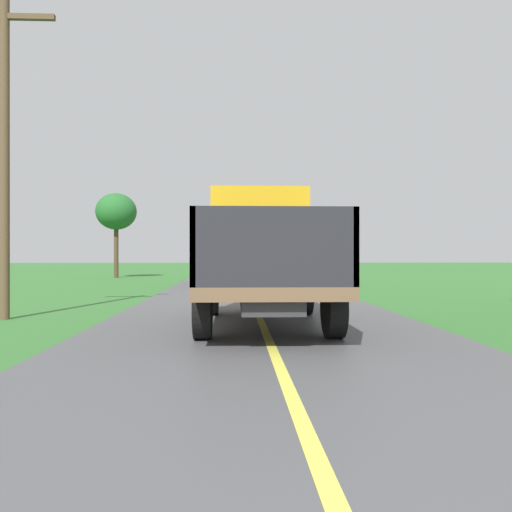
{
  "coord_description": "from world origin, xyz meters",
  "views": [
    {
      "loc": [
        -0.54,
        0.4,
        1.41
      ],
      "look_at": [
        -0.07,
        11.59,
        1.4
      ],
      "focal_mm": 36.36,
      "sensor_mm": 36.0,
      "label": 1
    }
  ],
  "objects_px": {
    "banana_truck_far": "(238,254)",
    "roadside_tree_mid_right": "(116,212)",
    "banana_truck_near": "(260,252)",
    "utility_pole_roadside": "(5,145)"
  },
  "relations": [
    {
      "from": "banana_truck_far",
      "to": "roadside_tree_mid_right",
      "type": "bearing_deg",
      "value": 131.41
    },
    {
      "from": "banana_truck_far",
      "to": "utility_pole_roadside",
      "type": "height_order",
      "value": "utility_pole_roadside"
    },
    {
      "from": "utility_pole_roadside",
      "to": "roadside_tree_mid_right",
      "type": "distance_m",
      "value": 21.64
    },
    {
      "from": "banana_truck_far",
      "to": "banana_truck_near",
      "type": "bearing_deg",
      "value": -88.58
    },
    {
      "from": "roadside_tree_mid_right",
      "to": "utility_pole_roadside",
      "type": "bearing_deg",
      "value": -83.56
    },
    {
      "from": "banana_truck_far",
      "to": "roadside_tree_mid_right",
      "type": "relative_size",
      "value": 1.09
    },
    {
      "from": "utility_pole_roadside",
      "to": "roadside_tree_mid_right",
      "type": "relative_size",
      "value": 1.32
    },
    {
      "from": "banana_truck_near",
      "to": "roadside_tree_mid_right",
      "type": "xyz_separation_m",
      "value": [
        -8.01,
        22.41,
        2.68
      ]
    },
    {
      "from": "banana_truck_near",
      "to": "roadside_tree_mid_right",
      "type": "distance_m",
      "value": 23.95
    },
    {
      "from": "banana_truck_near",
      "to": "roadside_tree_mid_right",
      "type": "height_order",
      "value": "roadside_tree_mid_right"
    }
  ]
}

